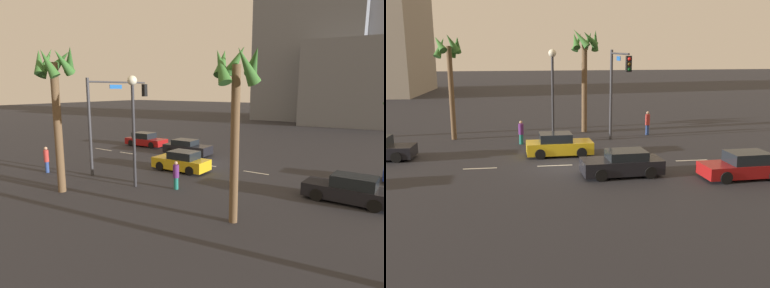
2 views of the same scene
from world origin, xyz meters
The scene contains 19 objects.
ground_plane centered at (0.00, 0.00, 0.00)m, with size 220.00×220.00×0.00m, color #28282D.
lane_stripe_1 centered at (-11.34, 0.00, 0.01)m, with size 2.10×0.14×0.01m, color silver.
lane_stripe_2 centered at (-4.81, 0.00, 0.01)m, with size 1.87×0.14×0.01m, color silver.
lane_stripe_3 centered at (-0.59, 0.00, 0.01)m, with size 2.03×0.14×0.01m, color silver.
lane_stripe_4 centered at (7.67, 0.00, 0.01)m, with size 1.98×0.14×0.01m, color silver.
lane_stripe_5 centered at (10.97, 0.00, 0.01)m, with size 2.26×0.14×0.01m, color silver.
car_0 centered at (-11.13, 2.90, 0.66)m, with size 4.41×1.98×1.44m.
car_1 centered at (2.77, -2.46, 0.64)m, with size 4.30×2.00×1.36m.
car_3 centered at (8.87, -3.78, 0.63)m, with size 4.36×1.98×1.38m.
car_4 centered at (-0.13, 2.40, 0.66)m, with size 4.14×1.86×1.44m.
traffic_signal centered at (4.12, 4.95, 4.44)m, with size 0.41×5.66×6.51m.
streetlamp centered at (-0.05, 7.05, 4.55)m, with size 0.56×0.56×6.55m.
pedestrian_0 centered at (7.39, 8.09, 0.97)m, with size 0.41×0.41×1.83m.
pedestrian_1 centered at (-2.40, 6.10, 0.87)m, with size 0.49×0.49×1.67m.
palm_tree_1 centered at (-7.31, 8.50, 5.78)m, with size 2.22×2.34×7.69m.
palm_tree_2 centered at (2.73, 10.04, 6.08)m, with size 2.40×2.52×8.18m.
building_0 centered at (2.60, -44.24, 17.14)m, with size 18.46×15.41×34.27m, color slate.
building_1 centered at (-6.77, -39.05, 6.59)m, with size 17.56×15.06×13.18m, color slate.
building_2 centered at (-4.16, -47.34, 14.86)m, with size 15.42×13.85×29.71m, color gray.
Camera 1 is at (-13.26, 20.58, 5.78)m, focal length 30.03 mm.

